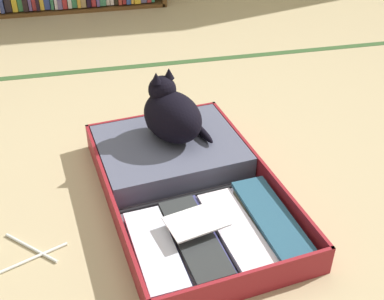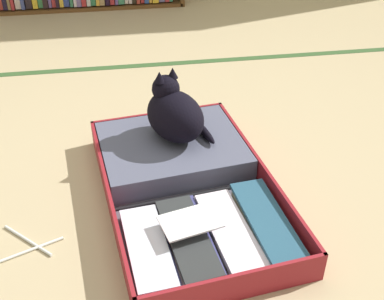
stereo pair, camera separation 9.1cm
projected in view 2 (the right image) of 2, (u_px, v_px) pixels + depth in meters
ground_plane at (152, 197)px, 1.81m from camera, size 10.00×10.00×0.00m
tatami_border at (134, 66)px, 2.74m from camera, size 4.80×0.05×0.00m
open_suitcase at (183, 178)px, 1.83m from camera, size 0.70×1.02×0.11m
black_cat at (174, 114)px, 1.89m from camera, size 0.30×0.33×0.27m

